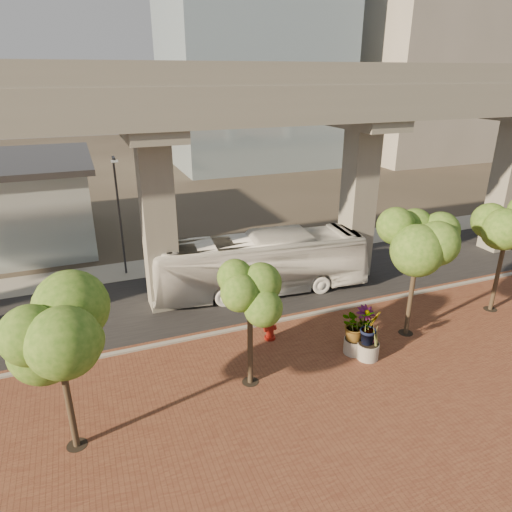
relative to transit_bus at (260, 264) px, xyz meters
name	(u,v)px	position (x,y,z in m)	size (l,w,h in m)	color
ground	(279,302)	(0.48, -1.70, -1.73)	(160.00, 160.00, 0.00)	#352F27
brick_plaza	(359,387)	(0.48, -9.70, -1.70)	(70.00, 13.00, 0.06)	brown
asphalt_road	(266,287)	(0.48, 0.30, -1.71)	(90.00, 8.00, 0.04)	black
curb_strip	(295,318)	(0.48, -3.70, -1.65)	(70.00, 0.25, 0.16)	#99978E
far_sidewalk	(236,255)	(0.48, 5.80, -1.70)	(90.00, 3.00, 0.06)	#99978E
transit_viaduct	(267,166)	(0.48, 0.30, 5.55)	(72.00, 5.60, 12.40)	gray
midrise_block	(421,72)	(38.48, 34.30, 10.27)	(18.00, 16.00, 24.00)	#A29B92
transit_bus	(260,264)	(0.00, 0.00, 0.00)	(2.92, 12.44, 3.47)	white
parked_car	(501,227)	(21.25, 2.30, -1.06)	(1.41, 4.07, 1.34)	black
fire_hydrant	(270,328)	(-1.50, -5.05, -1.11)	(0.59, 0.53, 1.18)	maroon
planter_front	(356,327)	(1.59, -7.51, -0.31)	(2.04, 2.04, 2.24)	#ACA49C
planter_right	(364,325)	(1.98, -7.59, -0.29)	(2.14, 2.14, 2.28)	#A6A196
planter_left	(370,330)	(1.95, -8.08, -0.23)	(2.16, 2.16, 2.37)	#A09990
street_tree_far_west	(57,339)	(-10.31, -8.86, 2.57)	(3.73, 3.73, 5.96)	#453727
street_tree_near_west	(250,290)	(-3.54, -7.79, 2.55)	(3.19, 3.19, 5.70)	#453727
street_tree_near_east	(419,236)	(4.92, -7.00, 3.36)	(3.95, 3.95, 6.85)	#453727
street_tree_far_east	(508,226)	(10.75, -6.68, 3.04)	(3.44, 3.44, 6.30)	#453727
streetlamp_west	(119,208)	(-7.03, 5.33, 2.61)	(0.37, 1.08, 7.43)	#303035
streetlamp_east	(368,176)	(10.01, 4.56, 3.42)	(0.44, 1.28, 8.83)	#302F35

